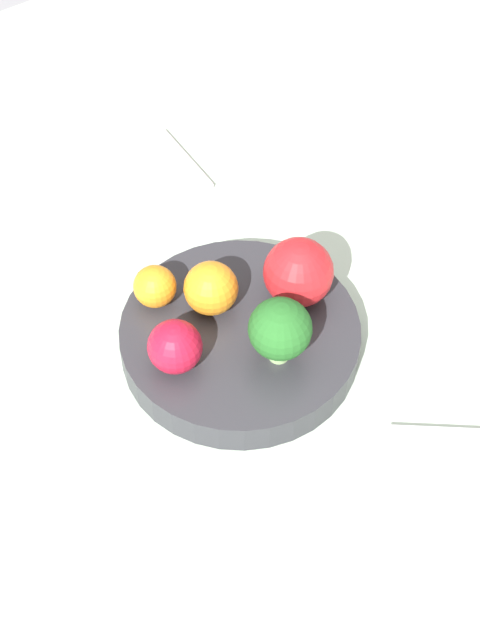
{
  "coord_description": "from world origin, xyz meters",
  "views": [
    {
      "loc": [
        -0.38,
        0.27,
        0.64
      ],
      "look_at": [
        0.0,
        0.0,
        0.06
      ],
      "focal_mm": 50.0,
      "sensor_mm": 36.0,
      "label": 1
    }
  ],
  "objects_px": {
    "apple_green": "(175,347)",
    "napkin": "(126,182)",
    "apple_red": "(301,275)",
    "bowl": "(240,338)",
    "spoon": "(440,437)",
    "orange_back": "(155,286)",
    "orange_front": "(211,288)",
    "broccoli": "(280,330)"
  },
  "relations": [
    {
      "from": "orange_back",
      "to": "apple_green",
      "type": "bearing_deg",
      "value": 161.28
    },
    {
      "from": "napkin",
      "to": "apple_green",
      "type": "bearing_deg",
      "value": 158.79
    },
    {
      "from": "apple_red",
      "to": "apple_green",
      "type": "height_order",
      "value": "apple_red"
    },
    {
      "from": "apple_green",
      "to": "orange_back",
      "type": "bearing_deg",
      "value": -18.72
    },
    {
      "from": "apple_red",
      "to": "orange_back",
      "type": "distance_m",
      "value": 0.12
    },
    {
      "from": "apple_red",
      "to": "orange_front",
      "type": "height_order",
      "value": "apple_red"
    },
    {
      "from": "orange_back",
      "to": "napkin",
      "type": "xyz_separation_m",
      "value": [
        0.17,
        -0.07,
        -0.04
      ]
    },
    {
      "from": "napkin",
      "to": "apple_red",
      "type": "bearing_deg",
      "value": -172.38
    },
    {
      "from": "napkin",
      "to": "spoon",
      "type": "relative_size",
      "value": 2.1
    },
    {
      "from": "bowl",
      "to": "napkin",
      "type": "relative_size",
      "value": 1.35
    },
    {
      "from": "apple_red",
      "to": "broccoli",
      "type": "bearing_deg",
      "value": 126.86
    },
    {
      "from": "orange_back",
      "to": "bowl",
      "type": "bearing_deg",
      "value": -148.14
    },
    {
      "from": "apple_green",
      "to": "orange_front",
      "type": "xyz_separation_m",
      "value": [
        0.03,
        -0.06,
        0.0
      ]
    },
    {
      "from": "broccoli",
      "to": "orange_front",
      "type": "relative_size",
      "value": 1.33
    },
    {
      "from": "apple_red",
      "to": "apple_green",
      "type": "distance_m",
      "value": 0.12
    },
    {
      "from": "apple_green",
      "to": "orange_back",
      "type": "height_order",
      "value": "apple_green"
    },
    {
      "from": "orange_front",
      "to": "orange_back",
      "type": "relative_size",
      "value": 1.25
    },
    {
      "from": "apple_red",
      "to": "napkin",
      "type": "bearing_deg",
      "value": 7.62
    },
    {
      "from": "broccoli",
      "to": "spoon",
      "type": "bearing_deg",
      "value": -151.15
    },
    {
      "from": "broccoli",
      "to": "napkin",
      "type": "xyz_separation_m",
      "value": [
        0.28,
        -0.02,
        -0.06
      ]
    },
    {
      "from": "apple_green",
      "to": "napkin",
      "type": "xyz_separation_m",
      "value": [
        0.24,
        -0.09,
        -0.05
      ]
    },
    {
      "from": "broccoli",
      "to": "apple_red",
      "type": "relative_size",
      "value": 1.03
    },
    {
      "from": "apple_green",
      "to": "spoon",
      "type": "bearing_deg",
      "value": -139.9
    },
    {
      "from": "spoon",
      "to": "orange_back",
      "type": "bearing_deg",
      "value": 26.76
    },
    {
      "from": "bowl",
      "to": "orange_front",
      "type": "relative_size",
      "value": 4.41
    },
    {
      "from": "bowl",
      "to": "napkin",
      "type": "distance_m",
      "value": 0.24
    },
    {
      "from": "broccoli",
      "to": "napkin",
      "type": "relative_size",
      "value": 0.41
    },
    {
      "from": "orange_front",
      "to": "orange_back",
      "type": "height_order",
      "value": "orange_front"
    },
    {
      "from": "orange_front",
      "to": "orange_back",
      "type": "bearing_deg",
      "value": 46.97
    },
    {
      "from": "broccoli",
      "to": "apple_green",
      "type": "bearing_deg",
      "value": 59.53
    },
    {
      "from": "orange_back",
      "to": "broccoli",
      "type": "bearing_deg",
      "value": -155.72
    },
    {
      "from": "bowl",
      "to": "apple_red",
      "type": "relative_size",
      "value": 3.4
    },
    {
      "from": "apple_red",
      "to": "orange_front",
      "type": "xyz_separation_m",
      "value": [
        0.04,
        0.07,
        -0.01
      ]
    },
    {
      "from": "orange_front",
      "to": "spoon",
      "type": "xyz_separation_m",
      "value": [
        -0.2,
        -0.08,
        -0.05
      ]
    },
    {
      "from": "orange_front",
      "to": "spoon",
      "type": "relative_size",
      "value": 0.64
    },
    {
      "from": "apple_red",
      "to": "bowl",
      "type": "bearing_deg",
      "value": 86.54
    },
    {
      "from": "napkin",
      "to": "bowl",
      "type": "bearing_deg",
      "value": 173.18
    },
    {
      "from": "bowl",
      "to": "apple_green",
      "type": "relative_size",
      "value": 4.57
    },
    {
      "from": "orange_back",
      "to": "napkin",
      "type": "relative_size",
      "value": 0.24
    },
    {
      "from": "orange_back",
      "to": "spoon",
      "type": "distance_m",
      "value": 0.27
    },
    {
      "from": "apple_green",
      "to": "napkin",
      "type": "bearing_deg",
      "value": -21.21
    },
    {
      "from": "apple_green",
      "to": "napkin",
      "type": "height_order",
      "value": "apple_green"
    }
  ]
}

